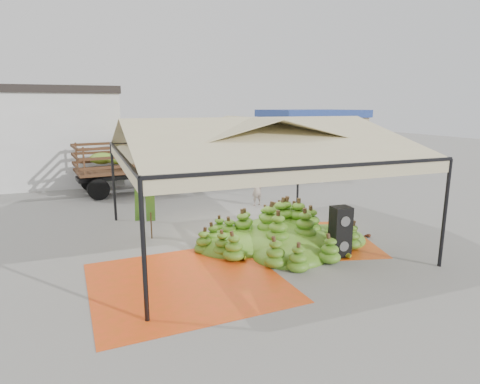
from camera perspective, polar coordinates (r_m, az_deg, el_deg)
name	(u,v)px	position (r m, az deg, el deg)	size (l,w,h in m)	color
ground	(251,239)	(13.45, 1.54, -6.75)	(90.00, 90.00, 0.00)	slate
canopy_tent	(251,140)	(12.77, 1.62, 7.41)	(8.10, 8.10, 4.00)	black
building_tan	(310,139)	(28.98, 9.94, 7.45)	(6.30, 5.30, 4.10)	tan
tarp_left	(187,282)	(10.46, -7.58, -12.51)	(4.67, 4.45, 0.01)	#E93E15
tarp_right	(312,239)	(13.64, 10.19, -6.64)	(3.69, 3.88, 0.01)	#CE5B13
banana_heap	(287,225)	(12.97, 6.66, -4.64)	(5.84, 4.80, 1.25)	#397518
hand_yellow_a	(241,258)	(11.63, 0.15, -9.36)	(0.40, 0.33, 0.18)	gold
hand_yellow_b	(345,256)	(12.12, 14.67, -8.76)	(0.48, 0.39, 0.22)	gold
hand_red_a	(290,250)	(12.32, 7.13, -8.21)	(0.39, 0.32, 0.18)	#542B13
hand_red_b	(366,235)	(14.23, 17.51, -5.89)	(0.38, 0.31, 0.17)	#501912
hand_green	(305,256)	(11.87, 9.21, -8.95)	(0.49, 0.40, 0.22)	#4F7B19
hanging_bunches	(294,164)	(12.26, 7.70, 3.91)	(3.24, 0.24, 0.20)	#5B861C
speaker_stack	(340,232)	(12.15, 14.07, -5.48)	(0.57, 0.51, 1.50)	black
banana_leaves	(148,237)	(14.02, -13.01, -6.28)	(0.96, 1.36, 3.70)	#387C21
vendor	(257,189)	(17.78, 2.41, 0.40)	(0.54, 0.35, 1.48)	gray
truck_left	(158,159)	(21.70, -11.58, 4.60)	(7.83, 3.53, 2.59)	#4E2D1A
truck_right	(272,158)	(24.02, 4.61, 4.86)	(6.62, 4.09, 2.15)	#4E3A1A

